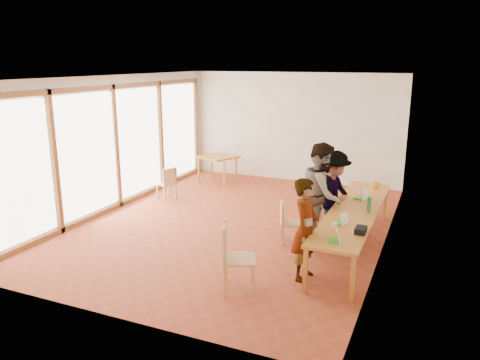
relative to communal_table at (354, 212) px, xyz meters
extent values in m
plane|color=#A23F27|center=(-2.50, 0.39, -0.70)|extent=(8.00, 8.00, 0.00)
cube|color=white|center=(-2.50, 4.39, 0.80)|extent=(6.00, 0.10, 3.00)
cube|color=white|center=(-2.50, -3.61, 0.80)|extent=(6.00, 0.10, 3.00)
cube|color=white|center=(0.50, 0.39, 0.80)|extent=(0.10, 8.00, 3.00)
cube|color=white|center=(-5.46, 0.39, 0.80)|extent=(0.10, 8.00, 3.00)
cube|color=white|center=(-2.50, 0.39, 2.32)|extent=(6.00, 8.00, 0.04)
cube|color=#BD7C2A|center=(0.00, 0.00, 0.02)|extent=(0.80, 4.00, 0.05)
cube|color=#BD7C2A|center=(-0.34, -1.94, -0.35)|extent=(0.06, 0.06, 0.70)
cube|color=#BD7C2A|center=(-0.34, 1.94, -0.35)|extent=(0.06, 0.06, 0.70)
cube|color=#BD7C2A|center=(0.34, -1.94, -0.35)|extent=(0.06, 0.06, 0.70)
cube|color=#BD7C2A|center=(0.34, 1.94, -0.35)|extent=(0.06, 0.06, 0.70)
cube|color=#BD7C2A|center=(-4.33, 3.32, 0.02)|extent=(0.90, 0.90, 0.05)
cube|color=#BD7C2A|center=(-4.72, 2.93, -0.35)|extent=(0.05, 0.05, 0.70)
cube|color=#BD7C2A|center=(-4.72, 3.71, -0.35)|extent=(0.05, 0.05, 0.70)
cube|color=#BD7C2A|center=(-3.94, 2.93, -0.35)|extent=(0.05, 0.05, 0.70)
cube|color=#BD7C2A|center=(-3.94, 3.71, -0.35)|extent=(0.05, 0.05, 0.70)
cube|color=tan|center=(-1.26, -2.24, -0.22)|extent=(0.62, 0.62, 0.05)
cube|color=tan|center=(-1.46, -2.32, 0.05)|extent=(0.23, 0.45, 0.50)
cube|color=tan|center=(-1.12, -0.15, -0.32)|extent=(0.49, 0.49, 0.04)
cube|color=tan|center=(-1.28, -0.22, -0.11)|extent=(0.18, 0.36, 0.39)
cube|color=tan|center=(-0.99, 1.21, -0.27)|extent=(0.50, 0.50, 0.04)
cube|color=tan|center=(-1.18, 1.25, -0.03)|extent=(0.13, 0.42, 0.44)
cube|color=tan|center=(-0.86, 2.00, -0.32)|extent=(0.43, 0.43, 0.04)
cube|color=tan|center=(-1.03, 2.03, -0.11)|extent=(0.10, 0.37, 0.39)
cube|color=tan|center=(-4.76, 1.34, -0.32)|extent=(0.50, 0.50, 0.04)
cube|color=tan|center=(-4.60, 1.27, -0.10)|extent=(0.19, 0.35, 0.39)
imported|color=gray|center=(-0.48, -1.47, 0.10)|extent=(0.40, 0.60, 1.61)
imported|color=gray|center=(-0.61, 0.04, 0.25)|extent=(0.82, 1.00, 1.90)
imported|color=gray|center=(-0.49, 0.50, 0.14)|extent=(1.01, 1.24, 1.68)
cube|color=green|center=(-0.03, -1.64, 0.06)|extent=(0.21, 0.25, 0.02)
cube|color=white|center=(0.05, -1.62, 0.14)|extent=(0.12, 0.20, 0.18)
cube|color=green|center=(-0.09, -0.83, 0.06)|extent=(0.21, 0.26, 0.02)
cube|color=white|center=(-0.01, -0.85, 0.14)|extent=(0.11, 0.22, 0.19)
cube|color=green|center=(-0.02, 0.71, 0.06)|extent=(0.25, 0.29, 0.03)
cube|color=white|center=(0.06, 0.68, 0.15)|extent=(0.14, 0.24, 0.21)
imported|color=#E4A10C|center=(0.15, 1.64, 0.10)|extent=(0.18, 0.18, 0.11)
cylinder|color=#1F6D3E|center=(0.25, -0.07, 0.19)|extent=(0.07, 0.07, 0.28)
cylinder|color=silver|center=(-0.02, -0.71, 0.09)|extent=(0.07, 0.07, 0.09)
cylinder|color=white|center=(-0.13, -1.01, 0.08)|extent=(0.08, 0.08, 0.06)
cube|color=#CF364A|center=(-0.32, 0.50, 0.05)|extent=(0.05, 0.10, 0.01)
cube|color=black|center=(0.29, -1.14, 0.09)|extent=(0.16, 0.26, 0.09)
camera|label=1|loc=(1.27, -8.06, 2.62)|focal=35.00mm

